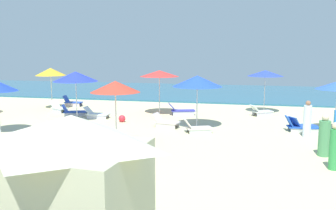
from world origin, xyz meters
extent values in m
plane|color=beige|center=(0.00, 0.00, 0.00)|extent=(60.00, 60.00, 0.00)
cube|color=#286381|center=(0.00, 22.85, 0.06)|extent=(60.00, 14.30, 0.12)
pyramid|color=beige|center=(4.38, -4.96, 2.53)|extent=(2.40, 2.17, 0.49)
cylinder|color=silver|center=(7.85, 12.63, 1.13)|extent=(0.05, 0.05, 2.27)
cone|color=blue|center=(7.85, 12.63, 2.44)|extent=(2.14, 2.14, 0.35)
cube|color=silver|center=(7.86, 11.37, 0.11)|extent=(0.91, 0.61, 0.22)
cube|color=silver|center=(7.60, 11.78, 0.11)|extent=(0.91, 0.61, 0.22)
cube|color=silver|center=(7.73, 11.58, 0.25)|extent=(1.30, 1.12, 0.06)
cube|color=silver|center=(7.28, 11.28, 0.45)|extent=(0.62, 0.66, 0.44)
cylinder|color=silver|center=(4.44, 7.50, 1.02)|extent=(0.05, 0.05, 2.04)
cone|color=blue|center=(4.44, 7.50, 2.31)|extent=(2.45, 2.45, 0.54)
cube|color=silver|center=(3.00, 6.76, 0.12)|extent=(1.03, 0.23, 0.24)
cube|color=silver|center=(3.09, 7.28, 0.12)|extent=(1.03, 0.23, 0.24)
cube|color=silver|center=(3.04, 7.02, 0.27)|extent=(1.25, 0.82, 0.06)
cube|color=silver|center=(2.52, 7.12, 0.48)|extent=(0.44, 0.64, 0.45)
cube|color=silver|center=(4.83, 6.08, 0.09)|extent=(0.98, 0.45, 0.19)
cube|color=silver|center=(4.63, 6.56, 0.09)|extent=(0.98, 0.45, 0.19)
cube|color=silver|center=(4.73, 6.32, 0.22)|extent=(1.32, 1.03, 0.06)
cube|color=silver|center=(4.24, 6.11, 0.44)|extent=(0.57, 0.68, 0.47)
cylinder|color=silver|center=(-2.30, 7.87, 1.07)|extent=(0.05, 0.05, 2.14)
cone|color=blue|center=(-2.30, 7.87, 2.40)|extent=(2.40, 2.40, 0.54)
cube|color=silver|center=(-1.36, 8.33, 0.10)|extent=(1.12, 0.11, 0.21)
cube|color=silver|center=(-1.39, 8.87, 0.10)|extent=(1.12, 0.11, 0.21)
cube|color=white|center=(-1.37, 8.60, 0.24)|extent=(1.29, 0.71, 0.06)
cube|color=white|center=(-1.95, 8.57, 0.44)|extent=(0.45, 0.63, 0.44)
cube|color=silver|center=(-2.87, 8.77, 0.10)|extent=(1.19, 0.46, 0.21)
cube|color=silver|center=(-3.06, 9.28, 0.10)|extent=(1.19, 0.46, 0.21)
cube|color=#2F4FAC|center=(-2.96, 9.03, 0.24)|extent=(1.53, 1.07, 0.06)
cube|color=#2F4FAC|center=(-3.57, 8.81, 0.46)|extent=(0.45, 0.66, 0.47)
cylinder|color=silver|center=(-5.76, 11.06, 1.10)|extent=(0.05, 0.05, 2.20)
cone|color=gold|center=(-5.76, 11.06, 2.45)|extent=(1.95, 1.95, 0.49)
cube|color=silver|center=(-4.89, 12.14, 0.12)|extent=(1.07, 0.09, 0.25)
cube|color=silver|center=(-4.92, 12.62, 0.12)|extent=(1.07, 0.09, 0.25)
cube|color=blue|center=(-4.91, 12.38, 0.28)|extent=(1.22, 0.63, 0.06)
cube|color=blue|center=(-5.45, 12.35, 0.50)|extent=(0.32, 0.55, 0.48)
cube|color=silver|center=(-4.70, 9.77, 0.11)|extent=(0.92, 0.48, 0.22)
cube|color=silver|center=(-4.48, 10.21, 0.11)|extent=(0.92, 0.48, 0.22)
cube|color=silver|center=(-4.59, 9.99, 0.25)|extent=(1.25, 1.00, 0.06)
cube|color=silver|center=(-5.04, 10.21, 0.46)|extent=(0.57, 0.65, 0.46)
cylinder|color=silver|center=(1.67, 10.74, 1.14)|extent=(0.05, 0.05, 2.27)
cone|color=red|center=(1.67, 10.74, 2.46)|extent=(2.33, 2.33, 0.37)
cube|color=silver|center=(3.21, 10.51, 0.12)|extent=(1.20, 0.44, 0.23)
cube|color=silver|center=(3.05, 10.98, 0.12)|extent=(1.20, 0.44, 0.23)
cube|color=#363BAC|center=(3.13, 10.75, 0.26)|extent=(1.51, 1.01, 0.06)
cube|color=#363BAC|center=(2.51, 10.54, 0.48)|extent=(0.60, 0.67, 0.48)
cylinder|color=silver|center=(2.07, 2.66, 1.11)|extent=(0.05, 0.05, 2.22)
cone|color=#CB3D2B|center=(2.07, 2.66, 2.44)|extent=(1.88, 1.88, 0.43)
cube|color=silver|center=(1.47, 3.57, 0.11)|extent=(0.95, 0.42, 0.23)
cube|color=silver|center=(1.27, 4.04, 0.11)|extent=(0.95, 0.42, 0.23)
cube|color=#177D67|center=(1.37, 3.80, 0.26)|extent=(1.27, 0.99, 0.06)
cube|color=#177D67|center=(0.90, 3.61, 0.47)|extent=(0.63, 0.70, 0.45)
cube|color=silver|center=(1.90, 3.43, 0.09)|extent=(1.12, 0.06, 0.18)
cube|color=silver|center=(1.89, 3.98, 0.09)|extent=(1.12, 0.06, 0.18)
cube|color=#2C7973|center=(1.90, 3.71, 0.21)|extent=(1.26, 0.67, 0.06)
cube|color=#2C7973|center=(1.32, 3.69, 0.39)|extent=(0.35, 0.62, 0.38)
cylinder|color=silver|center=(10.96, 8.00, 1.00)|extent=(0.05, 0.05, 2.00)
cube|color=silver|center=(9.68, 7.70, 0.10)|extent=(0.92, 0.62, 0.20)
cube|color=silver|center=(9.39, 8.14, 0.10)|extent=(0.92, 0.62, 0.20)
cube|color=#2B52A3|center=(9.53, 7.92, 0.23)|extent=(1.33, 1.17, 0.06)
cube|color=#2B52A3|center=(9.08, 7.62, 0.46)|extent=(0.62, 0.68, 0.49)
cube|color=silver|center=(9.53, 7.40, 0.09)|extent=(1.25, 0.23, 0.19)
cube|color=silver|center=(9.45, 7.95, 0.09)|extent=(1.25, 0.23, 0.19)
cube|color=blue|center=(9.49, 7.67, 0.22)|extent=(1.48, 0.86, 0.06)
cube|color=blue|center=(8.84, 7.58, 0.47)|extent=(0.41, 0.66, 0.53)
cylinder|color=green|center=(9.67, 2.06, 0.66)|extent=(0.32, 0.32, 1.31)
sphere|color=beige|center=(9.67, 2.06, 1.42)|extent=(0.24, 0.24, 0.24)
cylinder|color=silver|center=(9.48, 6.51, 0.71)|extent=(0.35, 0.35, 1.42)
sphere|color=#94664C|center=(9.48, 6.51, 1.52)|extent=(0.22, 0.22, 0.22)
cylinder|color=#4D935D|center=(9.65, 3.60, 0.65)|extent=(0.47, 0.47, 1.30)
sphere|color=beige|center=(9.65, 3.60, 1.40)|extent=(0.24, 0.24, 0.24)
sphere|color=red|center=(0.33, 7.88, 0.19)|extent=(0.37, 0.37, 0.37)
cube|color=silver|center=(-1.63, 4.76, 0.17)|extent=(0.65, 0.53, 0.35)
camera|label=1|loc=(7.02, -9.76, 3.71)|focal=37.92mm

